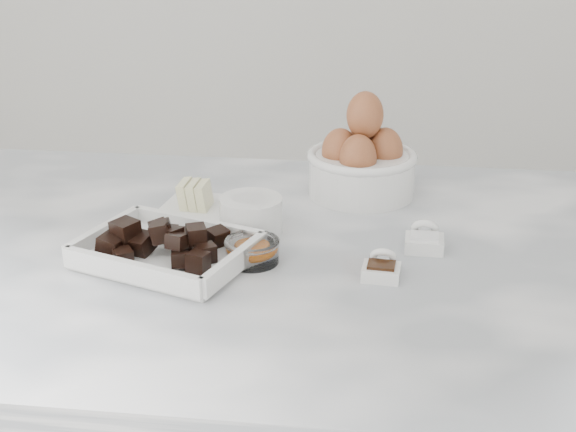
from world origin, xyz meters
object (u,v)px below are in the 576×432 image
at_px(butter_plate, 201,205).
at_px(zest_bowl, 252,250).
at_px(salt_spoon, 424,239).
at_px(honey_bowl, 259,220).
at_px(vanilla_spoon, 382,268).
at_px(chocolate_dish, 166,245).
at_px(egg_bowl, 362,162).
at_px(sugar_ramekin, 251,214).

distance_m(butter_plate, zest_bowl, 0.19).
height_order(zest_bowl, salt_spoon, salt_spoon).
relative_size(honey_bowl, vanilla_spoon, 1.05).
distance_m(chocolate_dish, egg_bowl, 0.39).
xyz_separation_m(sugar_ramekin, honey_bowl, (0.01, 0.01, -0.02)).
bearing_deg(vanilla_spoon, salt_spoon, 58.67).
height_order(chocolate_dish, zest_bowl, chocolate_dish).
bearing_deg(vanilla_spoon, honey_bowl, 144.04).
relative_size(honey_bowl, salt_spoon, 0.98).
height_order(butter_plate, sugar_ramekin, sugar_ramekin).
bearing_deg(vanilla_spoon, sugar_ramekin, 148.18).
bearing_deg(egg_bowl, zest_bowl, -116.24).
distance_m(butter_plate, honey_bowl, 0.11).
distance_m(sugar_ramekin, salt_spoon, 0.26).
bearing_deg(butter_plate, chocolate_dish, -93.55).
relative_size(vanilla_spoon, salt_spoon, 0.93).
bearing_deg(egg_bowl, sugar_ramekin, -130.52).
bearing_deg(butter_plate, sugar_ramekin, -32.45).
height_order(chocolate_dish, vanilla_spoon, chocolate_dish).
xyz_separation_m(chocolate_dish, zest_bowl, (0.12, 0.01, -0.01)).
bearing_deg(chocolate_dish, sugar_ramekin, 48.38).
bearing_deg(sugar_ramekin, zest_bowl, -79.78).
relative_size(zest_bowl, salt_spoon, 1.15).
xyz_separation_m(sugar_ramekin, salt_spoon, (0.26, -0.02, -0.02)).
distance_m(egg_bowl, vanilla_spoon, 0.31).
xyz_separation_m(egg_bowl, zest_bowl, (-0.14, -0.28, -0.04)).
distance_m(honey_bowl, zest_bowl, 0.11).
bearing_deg(egg_bowl, chocolate_dish, -130.94).
height_order(zest_bowl, vanilla_spoon, vanilla_spoon).
bearing_deg(egg_bowl, vanilla_spoon, -82.61).
distance_m(butter_plate, sugar_ramekin, 0.11).
bearing_deg(sugar_ramekin, butter_plate, 147.55).
bearing_deg(honey_bowl, vanilla_spoon, -35.96).
distance_m(honey_bowl, salt_spoon, 0.25).
xyz_separation_m(chocolate_dish, butter_plate, (0.01, 0.17, -0.01)).
distance_m(butter_plate, vanilla_spoon, 0.34).
bearing_deg(salt_spoon, butter_plate, 166.79).
distance_m(sugar_ramekin, egg_bowl, 0.24).
xyz_separation_m(chocolate_dish, salt_spoon, (0.36, 0.09, -0.01)).
bearing_deg(chocolate_dish, salt_spoon, 13.90).
bearing_deg(honey_bowl, sugar_ramekin, -125.29).
height_order(chocolate_dish, egg_bowl, egg_bowl).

